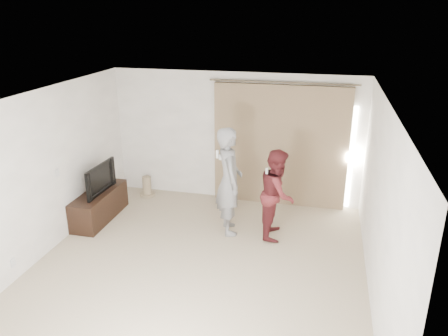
{
  "coord_description": "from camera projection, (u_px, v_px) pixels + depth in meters",
  "views": [
    {
      "loc": [
        1.72,
        -5.46,
        3.74
      ],
      "look_at": [
        0.13,
        1.2,
        1.22
      ],
      "focal_mm": 35.0,
      "sensor_mm": 36.0,
      "label": 1
    }
  ],
  "objects": [
    {
      "name": "curtain",
      "position": [
        281.0,
        146.0,
        8.48
      ],
      "size": [
        2.8,
        0.11,
        2.46
      ],
      "color": "#92775A",
      "rests_on": "ground"
    },
    {
      "name": "person_man",
      "position": [
        229.0,
        181.0,
        7.47
      ],
      "size": [
        0.68,
        0.81,
        1.9
      ],
      "color": "slate",
      "rests_on": "ground"
    },
    {
      "name": "wall_left",
      "position": [
        41.0,
        176.0,
        6.74
      ],
      "size": [
        0.04,
        5.5,
        2.6
      ],
      "color": "white",
      "rests_on": "ground"
    },
    {
      "name": "floor",
      "position": [
        197.0,
        269.0,
        6.65
      ],
      "size": [
        5.5,
        5.5,
        0.0
      ],
      "primitive_type": "plane",
      "color": "tan",
      "rests_on": "ground"
    },
    {
      "name": "wall_back",
      "position": [
        235.0,
        138.0,
        8.71
      ],
      "size": [
        5.0,
        0.04,
        2.6
      ],
      "primitive_type": "cube",
      "color": "white",
      "rests_on": "ground"
    },
    {
      "name": "scratching_post",
      "position": [
        147.0,
        188.0,
        9.18
      ],
      "size": [
        0.32,
        0.32,
        0.42
      ],
      "color": "tan",
      "rests_on": "ground"
    },
    {
      "name": "person_woman",
      "position": [
        277.0,
        194.0,
        7.39
      ],
      "size": [
        0.6,
        0.77,
        1.56
      ],
      "color": "maroon",
      "rests_on": "ground"
    },
    {
      "name": "tv",
      "position": [
        96.0,
        178.0,
        7.96
      ],
      "size": [
        0.16,
        0.95,
        0.55
      ],
      "primitive_type": "imported",
      "rotation": [
        0.0,
        0.0,
        1.54
      ],
      "color": "black",
      "rests_on": "tv_console"
    },
    {
      "name": "ceiling",
      "position": [
        193.0,
        100.0,
        5.75
      ],
      "size": [
        5.0,
        5.5,
        0.01
      ],
      "primitive_type": "cube",
      "color": "white",
      "rests_on": "wall_back"
    },
    {
      "name": "tv_console",
      "position": [
        99.0,
        205.0,
        8.15
      ],
      "size": [
        0.49,
        1.41,
        0.54
      ],
      "primitive_type": "cube",
      "color": "black",
      "rests_on": "ground"
    }
  ]
}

